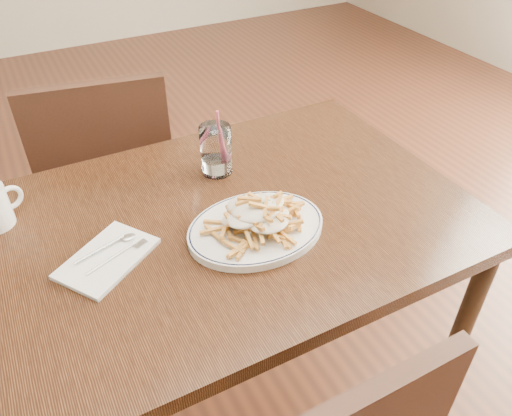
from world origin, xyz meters
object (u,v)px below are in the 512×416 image
fries_plate (256,228)px  water_glass (216,153)px  loaded_fries (256,213)px  chair_far (110,180)px  table (222,241)px

fries_plate → water_glass: size_ratio=1.95×
fries_plate → loaded_fries: loaded_fries is taller
chair_far → fries_plate: chair_far is taller
chair_far → water_glass: size_ratio=5.04×
chair_far → loaded_fries: bearing=-74.9°
table → fries_plate: fries_plate is taller
fries_plate → water_glass: water_glass is taller
fries_plate → table: bearing=118.8°
fries_plate → loaded_fries: size_ratio=1.59×
fries_plate → loaded_fries: (-0.00, -0.00, 0.04)m
chair_far → water_glass: 0.57m
loaded_fries → water_glass: (0.02, 0.27, 0.00)m
chair_far → water_glass: water_glass is taller
table → fries_plate: bearing=-61.2°
chair_far → loaded_fries: size_ratio=4.09×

